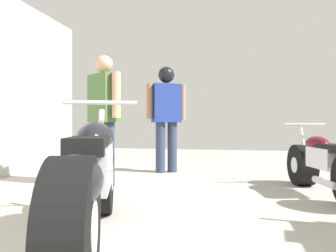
% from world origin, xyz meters
% --- Properties ---
extents(ground_plane, '(15.46, 15.46, 0.00)m').
position_xyz_m(ground_plane, '(0.00, 3.22, 0.00)').
color(ground_plane, '#A8A399').
extents(motorcycle_maroon_cruiser, '(0.98, 2.14, 1.03)m').
position_xyz_m(motorcycle_maroon_cruiser, '(-0.51, 2.27, 0.44)').
color(motorcycle_maroon_cruiser, black).
rests_on(motorcycle_maroon_cruiser, ground_plane).
extents(motorcycle_black_naked, '(0.67, 1.79, 0.84)m').
position_xyz_m(motorcycle_black_naked, '(1.44, 4.26, 0.34)').
color(motorcycle_black_naked, black).
rests_on(motorcycle_black_naked, ground_plane).
extents(mechanic_in_blue, '(0.64, 0.50, 1.76)m').
position_xyz_m(mechanic_in_blue, '(-1.32, 4.38, 0.99)').
color(mechanic_in_blue, '#2D3851').
rests_on(mechanic_in_blue, ground_plane).
extents(mechanic_with_helmet, '(0.67, 0.45, 1.81)m').
position_xyz_m(mechanic_with_helmet, '(-0.74, 5.70, 1.09)').
color(mechanic_with_helmet, '#2D3851').
rests_on(mechanic_with_helmet, ground_plane).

